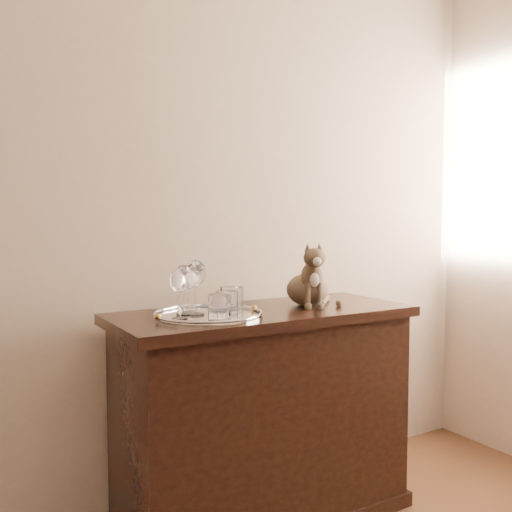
{
  "coord_description": "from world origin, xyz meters",
  "views": [
    {
      "loc": [
        -0.56,
        0.04,
        1.22
      ],
      "look_at": [
        0.57,
        1.95,
        1.06
      ],
      "focal_mm": 40.0,
      "sensor_mm": 36.0,
      "label": 1
    }
  ],
  "objects": [
    {
      "name": "wine_glass_c",
      "position": [
        0.22,
        1.88,
        0.95
      ],
      "size": [
        0.07,
        0.07,
        0.18
      ],
      "primitive_type": null,
      "color": "silver",
      "rests_on": "tray"
    },
    {
      "name": "wine_glass_d",
      "position": [
        0.3,
        1.93,
        0.96
      ],
      "size": [
        0.08,
        0.08,
        0.2
      ],
      "primitive_type": null,
      "color": "silver",
      "rests_on": "tray"
    },
    {
      "name": "wine_glass_b",
      "position": [
        0.3,
        1.99,
        0.94
      ],
      "size": [
        0.06,
        0.06,
        0.17
      ],
      "primitive_type": null,
      "color": "white",
      "rests_on": "tray"
    },
    {
      "name": "tumbler_c",
      "position": [
        0.44,
        1.91,
        0.91
      ],
      "size": [
        0.09,
        0.09,
        0.1
      ],
      "primitive_type": "cylinder",
      "color": "white",
      "rests_on": "tray"
    },
    {
      "name": "tumbler_b",
      "position": [
        0.33,
        1.79,
        0.9
      ],
      "size": [
        0.08,
        0.08,
        0.09
      ],
      "primitive_type": "cylinder",
      "color": "silver",
      "rests_on": "tray"
    },
    {
      "name": "sideboard",
      "position": [
        0.6,
        1.94,
        0.42
      ],
      "size": [
        1.2,
        0.5,
        0.85
      ],
      "primitive_type": null,
      "color": "black",
      "rests_on": "ground"
    },
    {
      "name": "cat",
      "position": [
        0.82,
        1.95,
        0.98
      ],
      "size": [
        0.33,
        0.32,
        0.26
      ],
      "primitive_type": null,
      "rotation": [
        0.0,
        0.0,
        -0.34
      ],
      "color": "#48362B",
      "rests_on": "sideboard"
    },
    {
      "name": "tray",
      "position": [
        0.34,
        1.91,
        0.85
      ],
      "size": [
        0.4,
        0.4,
        0.01
      ],
      "primitive_type": "cylinder",
      "color": "silver",
      "rests_on": "sideboard"
    },
    {
      "name": "wall_back",
      "position": [
        0.0,
        2.25,
        1.35
      ],
      "size": [
        4.0,
        0.1,
        2.7
      ],
      "primitive_type": "cube",
      "color": "#C3A992",
      "rests_on": "ground"
    },
    {
      "name": "tumbler_a",
      "position": [
        0.39,
        1.85,
        0.9
      ],
      "size": [
        0.08,
        0.08,
        0.09
      ],
      "primitive_type": "cylinder",
      "color": "silver",
      "rests_on": "tray"
    },
    {
      "name": "wine_glass_a",
      "position": [
        0.27,
        1.95,
        0.95
      ],
      "size": [
        0.07,
        0.07,
        0.18
      ],
      "primitive_type": null,
      "color": "silver",
      "rests_on": "tray"
    }
  ]
}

